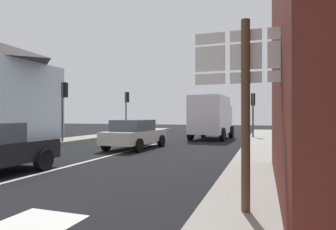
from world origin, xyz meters
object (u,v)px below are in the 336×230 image
object	(u,v)px
delivery_truck	(211,116)
traffic_light_near_left	(64,98)
traffic_light_far_left	(127,103)
traffic_light_far_right	(253,105)
sedan_far	(135,134)
route_sign_post	(246,95)

from	to	relation	value
delivery_truck	traffic_light_near_left	distance (m)	10.01
delivery_truck	traffic_light_far_left	size ratio (longest dim) A/B	1.35
delivery_truck	traffic_light_far_right	distance (m)	3.29
sedan_far	traffic_light_far_left	xyz separation A→B (m)	(-5.23, 9.40, 2.04)
traffic_light_near_left	delivery_truck	bearing A→B (deg)	37.52
route_sign_post	traffic_light_near_left	bearing A→B (deg)	139.39
sedan_far	delivery_truck	distance (m)	7.67
route_sign_post	traffic_light_far_right	world-z (taller)	traffic_light_far_right
sedan_far	traffic_light_far_right	bearing A→B (deg)	57.47
delivery_truck	traffic_light_far_left	distance (m)	8.29
sedan_far	traffic_light_near_left	distance (m)	5.69
route_sign_post	traffic_light_far_left	xyz separation A→B (m)	(-11.20, 17.92, 0.80)
route_sign_post	traffic_light_near_left	distance (m)	14.77
route_sign_post	traffic_light_far_right	xyz separation A→B (m)	(-0.48, 17.14, 0.47)
route_sign_post	traffic_light_far_right	distance (m)	17.15
traffic_light_near_left	sedan_far	bearing A→B (deg)	-11.62
traffic_light_far_left	traffic_light_near_left	xyz separation A→B (m)	(-0.00, -8.32, -0.06)
traffic_light_far_left	traffic_light_far_right	distance (m)	10.75
delivery_truck	traffic_light_near_left	world-z (taller)	traffic_light_near_left
traffic_light_far_left	traffic_light_far_right	bearing A→B (deg)	-4.18
traffic_light_far_left	traffic_light_far_right	world-z (taller)	traffic_light_far_left
sedan_far	traffic_light_far_right	size ratio (longest dim) A/B	1.28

